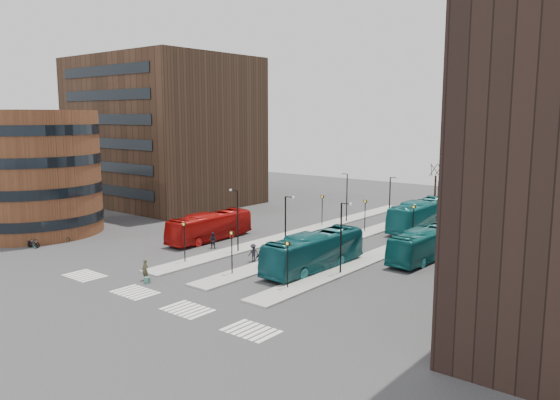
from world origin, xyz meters
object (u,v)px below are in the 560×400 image
Objects in this scene: teal_bus_d at (479,214)px; bicycle_near at (32,243)px; teal_bus_c at (426,244)px; traveller at (145,270)px; bicycle_far at (64,238)px; teal_bus_b at (420,215)px; bicycle_mid at (34,243)px; suitcase at (147,280)px; commuter_a at (213,240)px; red_bus at (210,227)px; teal_bus_a at (314,251)px; commuter_c at (253,253)px; commuter_b at (260,259)px.

bicycle_near is (-32.13, -38.15, -1.30)m from teal_bus_d.
teal_bus_c is 17.11m from teal_bus_d.
bicycle_far is (-18.12, 3.07, -0.46)m from traveller.
teal_bus_d reaches higher than teal_bus_b.
teal_bus_b reaches higher than bicycle_mid.
suitcase is 12.50m from commuter_a.
traveller is 18.39m from bicycle_far.
teal_bus_c is at bearing -64.68° from teal_bus_b.
teal_bus_b reaches higher than red_bus.
suitcase is at bearing -122.91° from teal_bus_a.
teal_bus_a is at bearing 119.37° from commuter_c.
traveller is (-14.01, -37.72, -0.91)m from teal_bus_d.
teal_bus_b reaches higher than commuter_c.
bicycle_far is at bearing -161.53° from teal_bus_a.
commuter_a is 1.11× the size of bicycle_mid.
suitcase is 0.04× the size of teal_bus_b.
red_bus is 24.89m from teal_bus_b.
commuter_a is (2.81, -2.27, -0.69)m from red_bus.
suitcase is at bearing -37.90° from traveller.
teal_bus_b is 7.50× the size of commuter_c.
commuter_a is at bearing -132.38° from teal_bus_d.
red_bus reaches higher than bicycle_mid.
commuter_c reaches higher than bicycle_near.
teal_bus_d reaches higher than commuter_a.
teal_bus_c reaches higher than bicycle_far.
bicycle_mid is at bearing 165.85° from suitcase.
commuter_a is (-12.53, -0.20, -0.81)m from teal_bus_a.
bicycle_far is at bearing -149.92° from teal_bus_c.
commuter_b is at bearing -100.05° from teal_bus_b.
suitcase is 18.91m from bicycle_mid.
bicycle_far is (-26.96, -8.35, -1.21)m from teal_bus_a.
red_bus is 7.35× the size of bicycle_mid.
teal_bus_b is at bearing -59.57° from bicycle_far.
commuter_a is 0.99× the size of commuter_c.
bicycle_far is (-26.79, -30.16, -1.31)m from teal_bus_b.
teal_bus_d is 7.97× the size of bicycle_far.
teal_bus_a is 28.25m from bicycle_far.
suitcase is 0.05× the size of red_bus.
teal_bus_c is at bearing 45.03° from traveller.
commuter_c is (6.63, -1.24, 0.01)m from commuter_a.
bicycle_far is at bearing -56.11° from commuter_c.
bicycle_near is (-21.06, -10.41, -0.34)m from commuter_c.
commuter_c is at bearing -136.55° from teal_bus_c.
teal_bus_b is at bearing 16.16° from commuter_b.
teal_bus_d is 7.83× the size of commuter_a.
teal_bus_d is at bearing 173.94° from commuter_c.
bicycle_mid reaches higher than bicycle_far.
teal_bus_a is 0.91× the size of teal_bus_d.
teal_bus_a is at bearing 42.25° from suitcase.
traveller is 18.13m from bicycle_near.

